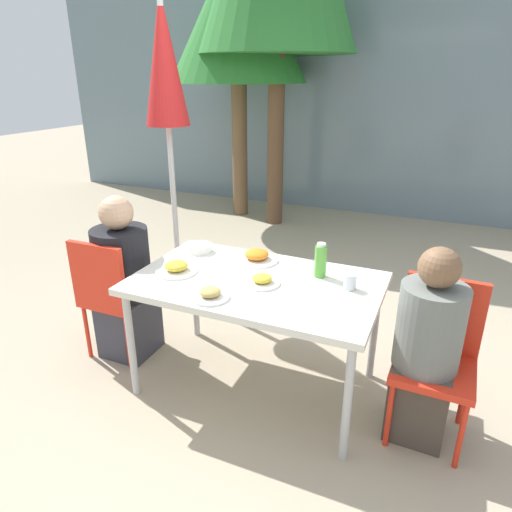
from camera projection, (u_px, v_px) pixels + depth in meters
name	position (u px, v px, depth m)	size (l,w,h in m)	color
ground_plane	(256.00, 384.00, 2.87)	(24.00, 24.00, 0.00)	tan
building_facade	(385.00, 99.00, 5.84)	(10.00, 0.20, 3.00)	slate
dining_table	(256.00, 289.00, 2.62)	(1.40, 0.85, 0.72)	silver
chair_left	(111.00, 291.00, 2.98)	(0.40, 0.40, 0.85)	red
person_left	(125.00, 284.00, 3.02)	(0.36, 0.36, 1.12)	#383842
chair_right	(437.00, 348.00, 2.36)	(0.41, 0.41, 0.85)	red
person_right	(426.00, 352.00, 2.31)	(0.33, 0.33, 1.07)	#473D33
closed_umbrella	(165.00, 80.00, 3.36)	(0.36, 0.36, 2.37)	#333333
plate_0	(257.00, 257.00, 2.86)	(0.27, 0.27, 0.07)	white
plate_1	(210.00, 294.00, 2.39)	(0.21, 0.21, 0.06)	white
plate_2	(176.00, 268.00, 2.70)	(0.25, 0.25, 0.07)	white
plate_3	(262.00, 281.00, 2.55)	(0.20, 0.20, 0.06)	white
bottle	(321.00, 261.00, 2.62)	(0.07, 0.07, 0.21)	#51A338
drinking_cup	(350.00, 282.00, 2.48)	(0.07, 0.07, 0.09)	silver
salad_bowl	(200.00, 248.00, 3.01)	(0.16, 0.16, 0.05)	white
tree_behind_left	(238.00, 12.00, 5.40)	(1.70, 1.70, 3.32)	brown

